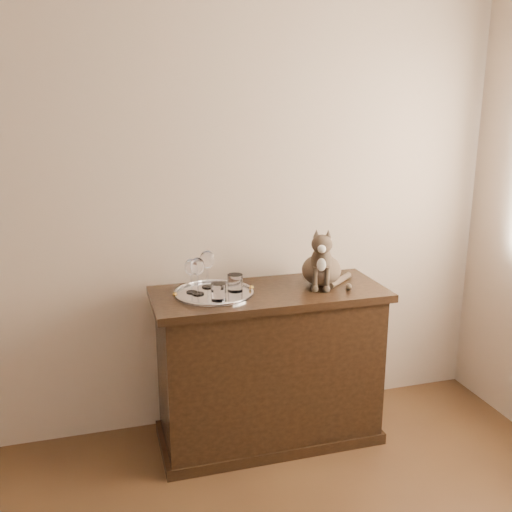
{
  "coord_description": "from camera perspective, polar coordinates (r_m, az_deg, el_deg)",
  "views": [
    {
      "loc": [
        -0.24,
        -0.71,
        1.77
      ],
      "look_at": [
        0.53,
        1.95,
        1.04
      ],
      "focal_mm": 40.0,
      "sensor_mm": 36.0,
      "label": 1
    }
  ],
  "objects": [
    {
      "name": "wall_back",
      "position": [
        3.0,
        -11.5,
        6.51
      ],
      "size": [
        4.0,
        0.1,
        2.7
      ],
      "primitive_type": "cube",
      "color": "#BEA68E",
      "rests_on": "ground"
    },
    {
      "name": "sideboard",
      "position": [
        3.09,
        1.3,
        -10.98
      ],
      "size": [
        1.2,
        0.5,
        0.85
      ],
      "primitive_type": null,
      "color": "black",
      "rests_on": "ground"
    },
    {
      "name": "tray",
      "position": [
        2.87,
        -4.23,
        -3.78
      ],
      "size": [
        0.4,
        0.4,
        0.01
      ],
      "primitive_type": "cylinder",
      "color": "silver",
      "rests_on": "sideboard"
    },
    {
      "name": "wine_glass_a",
      "position": [
        2.86,
        -6.49,
        -1.98
      ],
      "size": [
        0.07,
        0.07,
        0.17
      ],
      "primitive_type": null,
      "color": "white",
      "rests_on": "tray"
    },
    {
      "name": "wine_glass_b",
      "position": [
        2.93,
        -4.89,
        -1.3
      ],
      "size": [
        0.07,
        0.07,
        0.2
      ],
      "primitive_type": null,
      "color": "white",
      "rests_on": "tray"
    },
    {
      "name": "wine_glass_c",
      "position": [
        2.83,
        -5.85,
        -2.0
      ],
      "size": [
        0.07,
        0.07,
        0.19
      ],
      "primitive_type": null,
      "color": "white",
      "rests_on": "tray"
    },
    {
      "name": "tumbler_b",
      "position": [
        2.75,
        -3.77,
        -3.61
      ],
      "size": [
        0.07,
        0.07,
        0.08
      ],
      "primitive_type": "cylinder",
      "color": "silver",
      "rests_on": "tray"
    },
    {
      "name": "tumbler_c",
      "position": [
        2.88,
        -2.11,
        -2.71
      ],
      "size": [
        0.08,
        0.08,
        0.09
      ],
      "primitive_type": "cylinder",
      "color": "silver",
      "rests_on": "tray"
    },
    {
      "name": "cat",
      "position": [
        3.0,
        6.6,
        0.09
      ],
      "size": [
        0.41,
        0.4,
        0.32
      ],
      "primitive_type": null,
      "rotation": [
        0.0,
        0.0,
        -0.41
      ],
      "color": "brown",
      "rests_on": "sideboard"
    }
  ]
}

